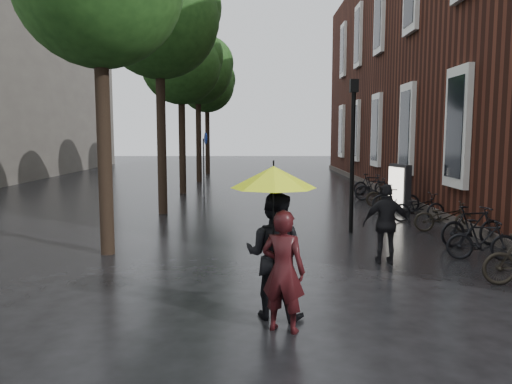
{
  "coord_description": "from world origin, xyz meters",
  "views": [
    {
      "loc": [
        -0.64,
        -4.49,
        2.8
      ],
      "look_at": [
        -0.62,
        6.42,
        1.53
      ],
      "focal_mm": 35.0,
      "sensor_mm": 36.0,
      "label": 1
    }
  ],
  "objects_px": {
    "person_black": "(274,255)",
    "pedestrian_walking": "(387,224)",
    "parked_bicycles": "(416,206)",
    "person_burgundy": "(283,271)",
    "ad_lightbox": "(399,188)",
    "lamp_post": "(353,141)"
  },
  "relations": [
    {
      "from": "person_black",
      "to": "pedestrian_walking",
      "type": "xyz_separation_m",
      "value": [
        2.56,
        3.22,
        -0.1
      ]
    },
    {
      "from": "person_black",
      "to": "parked_bicycles",
      "type": "bearing_deg",
      "value": -100.13
    },
    {
      "from": "person_burgundy",
      "to": "pedestrian_walking",
      "type": "height_order",
      "value": "person_burgundy"
    },
    {
      "from": "parked_bicycles",
      "to": "ad_lightbox",
      "type": "relative_size",
      "value": 8.4
    },
    {
      "from": "person_black",
      "to": "lamp_post",
      "type": "relative_size",
      "value": 0.45
    },
    {
      "from": "person_black",
      "to": "lamp_post",
      "type": "bearing_deg",
      "value": -90.26
    },
    {
      "from": "person_burgundy",
      "to": "pedestrian_walking",
      "type": "bearing_deg",
      "value": -101.09
    },
    {
      "from": "person_burgundy",
      "to": "ad_lightbox",
      "type": "bearing_deg",
      "value": -91.69
    },
    {
      "from": "parked_bicycles",
      "to": "ad_lightbox",
      "type": "bearing_deg",
      "value": 90.9
    },
    {
      "from": "pedestrian_walking",
      "to": "parked_bicycles",
      "type": "bearing_deg",
      "value": -109.37
    },
    {
      "from": "person_burgundy",
      "to": "ad_lightbox",
      "type": "height_order",
      "value": "person_burgundy"
    },
    {
      "from": "person_burgundy",
      "to": "parked_bicycles",
      "type": "relative_size",
      "value": 0.12
    },
    {
      "from": "person_burgundy",
      "to": "person_black",
      "type": "relative_size",
      "value": 0.91
    },
    {
      "from": "parked_bicycles",
      "to": "lamp_post",
      "type": "xyz_separation_m",
      "value": [
        -2.46,
        -1.82,
        2.13
      ]
    },
    {
      "from": "parked_bicycles",
      "to": "lamp_post",
      "type": "bearing_deg",
      "value": -143.53
    },
    {
      "from": "person_burgundy",
      "to": "parked_bicycles",
      "type": "xyz_separation_m",
      "value": [
        4.81,
        9.01,
        -0.39
      ]
    },
    {
      "from": "ad_lightbox",
      "to": "person_black",
      "type": "bearing_deg",
      "value": -130.13
    },
    {
      "from": "person_black",
      "to": "parked_bicycles",
      "type": "height_order",
      "value": "person_black"
    },
    {
      "from": "person_black",
      "to": "parked_bicycles",
      "type": "distance_m",
      "value": 9.79
    },
    {
      "from": "person_burgundy",
      "to": "lamp_post",
      "type": "relative_size",
      "value": 0.41
    },
    {
      "from": "pedestrian_walking",
      "to": "lamp_post",
      "type": "distance_m",
      "value": 3.84
    },
    {
      "from": "pedestrian_walking",
      "to": "lamp_post",
      "type": "height_order",
      "value": "lamp_post"
    }
  ]
}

